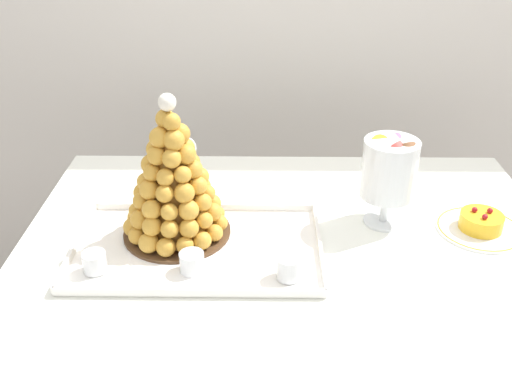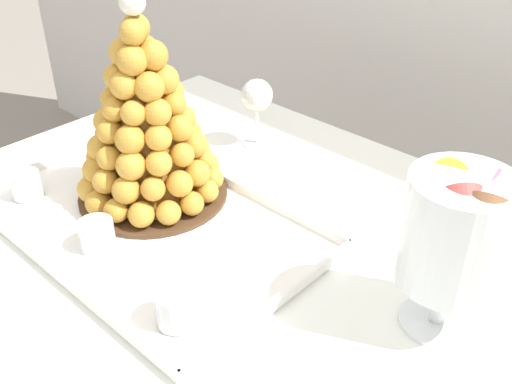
% 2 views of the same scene
% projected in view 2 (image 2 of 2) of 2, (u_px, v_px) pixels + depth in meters
% --- Properties ---
extents(buffet_table, '(1.33, 0.94, 0.79)m').
position_uv_depth(buffet_table, '(264.00, 321.00, 0.94)').
color(buffet_table, brown).
rests_on(buffet_table, ground_plane).
extents(serving_tray, '(0.59, 0.36, 0.02)m').
position_uv_depth(serving_tray, '(147.00, 223.00, 0.98)').
color(serving_tray, white).
rests_on(serving_tray, buffet_table).
extents(croquembouche, '(0.26, 0.26, 0.36)m').
position_uv_depth(croquembouche, '(145.00, 123.00, 0.97)').
color(croquembouche, '#4C331E').
rests_on(croquembouche, serving_tray).
extents(dessert_cup_left, '(0.05, 0.05, 0.05)m').
position_uv_depth(dessert_cup_left, '(26.00, 186.00, 1.03)').
color(dessert_cup_left, silver).
rests_on(dessert_cup_left, serving_tray).
extents(dessert_cup_mid_left, '(0.06, 0.06, 0.05)m').
position_uv_depth(dessert_cup_mid_left, '(97.00, 236.00, 0.91)').
color(dessert_cup_mid_left, silver).
rests_on(dessert_cup_mid_left, serving_tray).
extents(dessert_cup_centre, '(0.06, 0.06, 0.05)m').
position_uv_depth(dessert_cup_centre, '(177.00, 308.00, 0.77)').
color(dessert_cup_centre, silver).
rests_on(dessert_cup_centre, serving_tray).
extents(macaron_goblet, '(0.14, 0.14, 0.24)m').
position_uv_depth(macaron_goblet, '(456.00, 233.00, 0.71)').
color(macaron_goblet, white).
rests_on(macaron_goblet, buffet_table).
extents(wine_glass, '(0.06, 0.06, 0.14)m').
position_uv_depth(wine_glass, '(257.00, 98.00, 1.17)').
color(wine_glass, silver).
rests_on(wine_glass, buffet_table).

